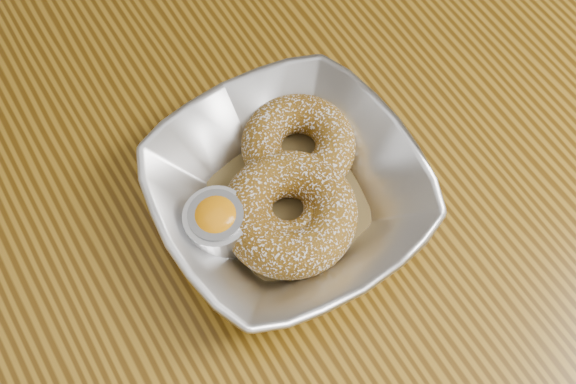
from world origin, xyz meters
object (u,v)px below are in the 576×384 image
serving_bowl (288,193)px  donut_back (298,145)px  donut_extra (288,208)px  donut_front (289,213)px  table (271,277)px  ramekin (218,224)px

serving_bowl → donut_back: size_ratio=2.22×
donut_extra → donut_front: bearing=-112.3°
table → donut_extra: size_ratio=13.21×
table → ramekin: ramekin is taller
donut_front → ramekin: size_ratio=2.12×
donut_back → serving_bowl: bearing=-132.7°
donut_front → donut_extra: 0.01m
ramekin → donut_extra: bearing=-14.7°
serving_bowl → donut_front: serving_bowl is taller
serving_bowl → donut_front: (-0.01, -0.02, 0.00)m
ramekin → donut_front: bearing=-21.8°
donut_back → donut_front: size_ratio=0.88×
donut_front → serving_bowl: bearing=61.7°
table → ramekin: size_ratio=21.85×
donut_front → ramekin: bearing=158.2°
donut_front → donut_extra: donut_front is taller
serving_bowl → donut_extra: (-0.01, -0.01, -0.00)m
table → donut_front: size_ratio=10.32×
donut_extra → donut_back: bearing=49.6°
serving_bowl → donut_back: (0.03, 0.04, 0.00)m
table → donut_extra: 0.13m
donut_back → ramekin: (-0.10, -0.03, 0.00)m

